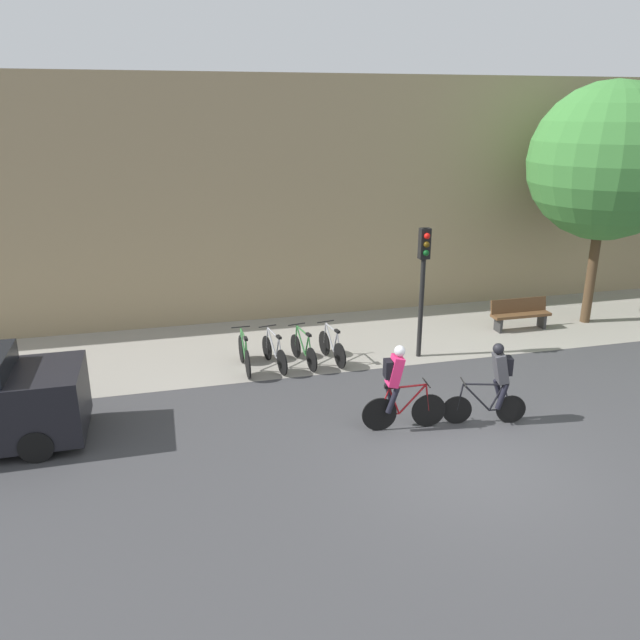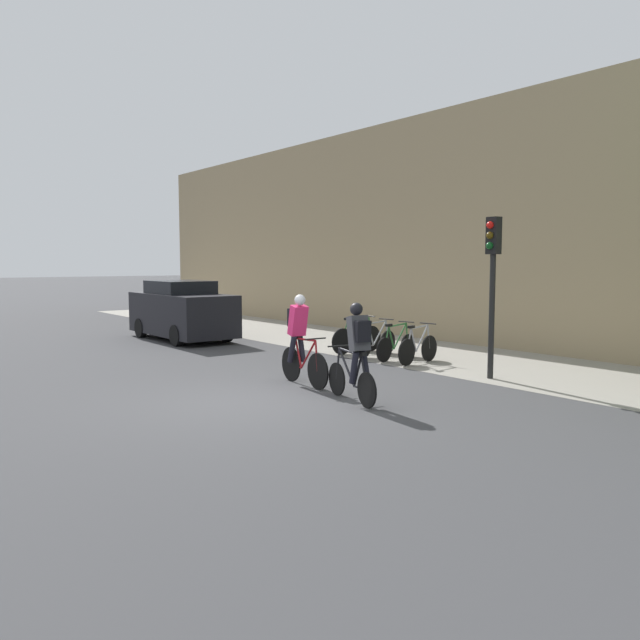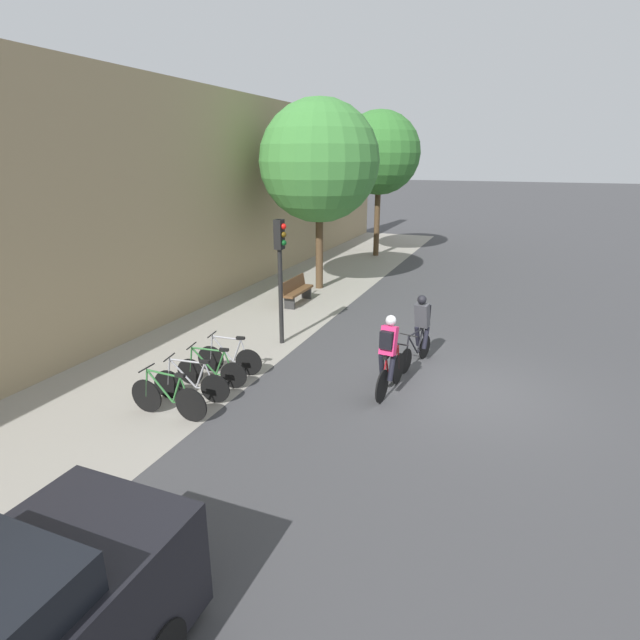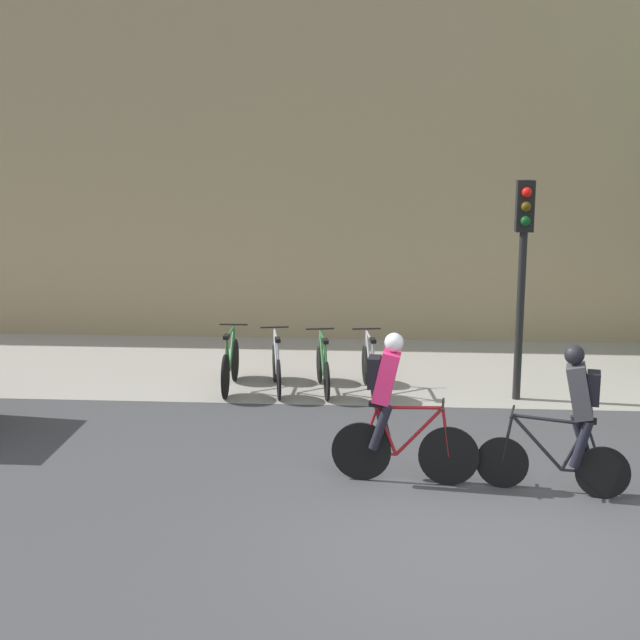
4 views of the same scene
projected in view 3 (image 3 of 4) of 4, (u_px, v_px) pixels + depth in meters
ground at (465, 391)px, 10.89m from camera, size 200.00×200.00×0.00m
kerb_strip at (205, 348)px, 13.30m from camera, size 44.00×4.50×0.01m
building_facade at (114, 210)px, 13.12m from camera, size 44.00×0.60×7.04m
cyclist_pink at (389, 354)px, 10.42m from camera, size 1.72×0.47×1.79m
cyclist_grey at (420, 327)px, 12.09m from camera, size 1.68×0.58×1.74m
parked_bike_0 at (168, 398)px, 9.70m from camera, size 0.46×1.74×0.98m
parked_bike_1 at (191, 383)px, 10.36m from camera, size 0.48×1.66×0.95m
parked_bike_2 at (212, 370)px, 11.01m from camera, size 0.47×1.61×0.94m
parked_bike_3 at (230, 358)px, 11.66m from camera, size 0.46×1.58×0.95m
traffic_light_pole at (280, 259)px, 12.96m from camera, size 0.26×0.30×3.35m
bench at (297, 290)px, 17.21m from camera, size 1.77×0.44×0.89m
street_tree_0 at (319, 162)px, 17.94m from camera, size 4.34×4.34×6.87m
street_tree_1 at (379, 153)px, 24.19m from camera, size 3.97×3.97×7.01m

